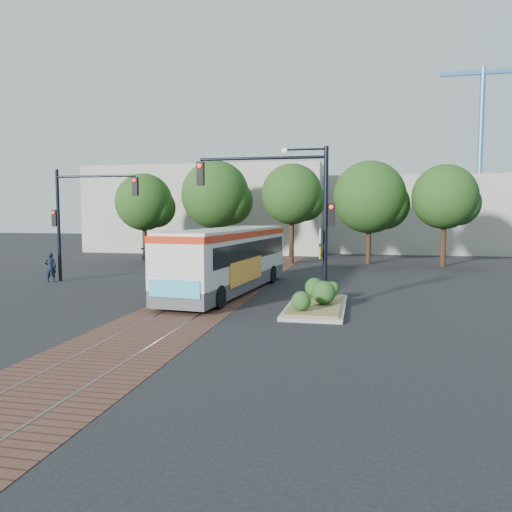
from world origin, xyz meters
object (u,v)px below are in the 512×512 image
(parked_car, at_px, (168,255))
(traffic_island, at_px, (317,300))
(officer, at_px, (50,267))
(signal_pole_main, at_px, (294,201))
(city_bus, at_px, (229,257))
(signal_pole_left, at_px, (77,210))

(parked_car, bearing_deg, traffic_island, -129.86)
(officer, bearing_deg, signal_pole_main, 132.42)
(city_bus, height_order, signal_pole_main, signal_pole_main)
(signal_pole_left, bearing_deg, traffic_island, -20.36)
(signal_pole_left, height_order, officer, signal_pole_left)
(signal_pole_main, bearing_deg, city_bus, 138.13)
(signal_pole_left, distance_m, parked_car, 10.77)
(traffic_island, relative_size, officer, 3.28)
(city_bus, distance_m, officer, 10.32)
(city_bus, height_order, traffic_island, city_bus)
(traffic_island, bearing_deg, city_bus, 144.24)
(signal_pole_left, xyz_separation_m, parked_car, (1.02, 10.21, -3.29))
(traffic_island, xyz_separation_m, officer, (-14.57, 4.41, 0.46))
(parked_car, bearing_deg, signal_pole_left, -174.43)
(officer, height_order, parked_car, officer)
(signal_pole_main, distance_m, officer, 14.67)
(parked_car, bearing_deg, city_bus, -135.59)
(traffic_island, height_order, officer, officer)
(officer, relative_size, parked_car, 0.40)
(city_bus, bearing_deg, officer, 178.72)
(officer, bearing_deg, city_bus, 142.95)
(officer, xyz_separation_m, parked_car, (2.40, 10.69, -0.22))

